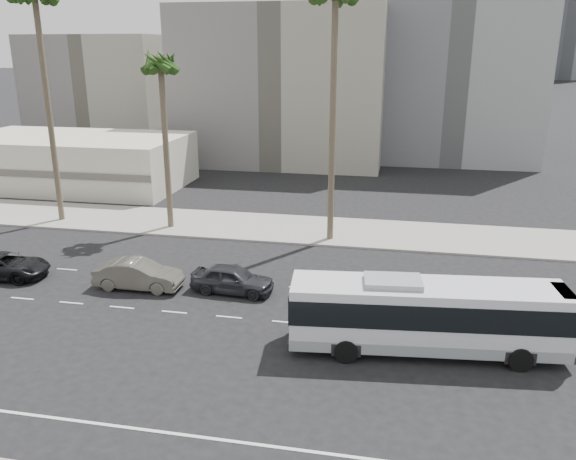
% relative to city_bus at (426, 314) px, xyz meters
% --- Properties ---
extents(ground, '(700.00, 700.00, 0.00)m').
position_rel_city_bus_xyz_m(ground, '(-3.84, 1.59, -1.86)').
color(ground, black).
rests_on(ground, ground).
extents(sidewalk_north, '(120.00, 7.00, 0.15)m').
position_rel_city_bus_xyz_m(sidewalk_north, '(-3.84, 17.09, -1.78)').
color(sidewalk_north, gray).
rests_on(sidewalk_north, ground).
extents(commercial_low, '(22.00, 12.16, 5.00)m').
position_rel_city_bus_xyz_m(commercial_low, '(-33.84, 27.58, 0.64)').
color(commercial_low, beige).
rests_on(commercial_low, ground).
extents(midrise_beige_west, '(24.00, 18.00, 18.00)m').
position_rel_city_bus_xyz_m(midrise_beige_west, '(-15.84, 46.59, 7.14)').
color(midrise_beige_west, slate).
rests_on(midrise_beige_west, ground).
extents(midrise_gray_center, '(20.00, 20.00, 26.00)m').
position_rel_city_bus_xyz_m(midrise_gray_center, '(4.16, 53.59, 11.14)').
color(midrise_gray_center, slate).
rests_on(midrise_gray_center, ground).
extents(midrise_beige_far, '(18.00, 16.00, 15.00)m').
position_rel_city_bus_xyz_m(midrise_beige_far, '(-41.84, 51.59, 5.64)').
color(midrise_beige_far, slate).
rests_on(midrise_beige_far, ground).
extents(highrise_far, '(22.00, 22.00, 60.00)m').
position_rel_city_bus_xyz_m(highrise_far, '(66.16, 261.59, 28.14)').
color(highrise_far, '#585C62').
rests_on(highrise_far, ground).
extents(city_bus, '(12.52, 3.98, 3.54)m').
position_rel_city_bus_xyz_m(city_bus, '(0.00, 0.00, 0.00)').
color(city_bus, silver).
rests_on(city_bus, ground).
extents(car_a, '(2.24, 4.86, 1.61)m').
position_rel_city_bus_xyz_m(car_a, '(-10.56, 4.75, -1.05)').
color(car_a, '#28282D').
rests_on(car_a, ground).
extents(car_b, '(1.84, 5.10, 1.67)m').
position_rel_city_bus_xyz_m(car_b, '(-16.06, 4.25, -1.02)').
color(car_b, '#575248').
rests_on(car_b, ground).
extents(car_c, '(2.82, 5.53, 1.49)m').
position_rel_city_bus_xyz_m(car_c, '(-24.81, 4.25, -1.11)').
color(car_c, black).
rests_on(car_c, ground).
extents(palm_mid, '(4.32, 4.32, 13.38)m').
position_rel_city_bus_xyz_m(palm_mid, '(-18.77, 15.68, 10.18)').
color(palm_mid, brown).
rests_on(palm_mid, ground).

